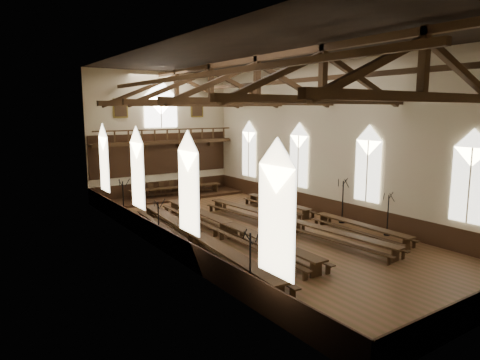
# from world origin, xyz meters

# --- Properties ---
(ground) EXTENTS (26.00, 26.00, 0.00)m
(ground) POSITION_xyz_m (0.00, 0.00, 0.00)
(ground) COLOR brown
(ground) RESTS_ON ground
(room_walls) EXTENTS (26.00, 26.00, 26.00)m
(room_walls) POSITION_xyz_m (0.00, 0.00, 6.46)
(room_walls) COLOR #B8B28B
(room_walls) RESTS_ON ground
(wainscot_band) EXTENTS (12.00, 26.00, 1.20)m
(wainscot_band) POSITION_xyz_m (0.00, 0.00, 0.60)
(wainscot_band) COLOR black
(wainscot_band) RESTS_ON ground
(side_windows) EXTENTS (11.85, 19.80, 4.50)m
(side_windows) POSITION_xyz_m (-0.00, -0.00, 3.74)
(side_windows) COLOR white
(side_windows) RESTS_ON room_walls
(end_window) EXTENTS (2.80, 0.12, 3.80)m
(end_window) POSITION_xyz_m (0.00, 12.90, 7.22)
(end_window) COLOR silver
(end_window) RESTS_ON room_walls
(minstrels_gallery) EXTENTS (11.80, 1.24, 3.70)m
(minstrels_gallery) POSITION_xyz_m (0.00, 12.66, 3.91)
(minstrels_gallery) COLOR #392412
(minstrels_gallery) RESTS_ON room_walls
(portraits) EXTENTS (7.75, 0.09, 1.45)m
(portraits) POSITION_xyz_m (0.00, 12.90, 7.10)
(portraits) COLOR brown
(portraits) RESTS_ON room_walls
(roof_trusses) EXTENTS (11.70, 25.70, 2.80)m
(roof_trusses) POSITION_xyz_m (0.00, -0.00, 8.22)
(roof_trusses) COLOR #392412
(roof_trusses) RESTS_ON room_walls
(refectory_row_a) EXTENTS (2.26, 15.14, 0.82)m
(refectory_row_a) POSITION_xyz_m (-4.34, -0.79, 0.60)
(refectory_row_a) COLOR #392412
(refectory_row_a) RESTS_ON ground
(refectory_row_b) EXTENTS (1.75, 14.76, 0.78)m
(refectory_row_b) POSITION_xyz_m (-1.90, 0.02, 0.57)
(refectory_row_b) COLOR #392412
(refectory_row_b) RESTS_ON ground
(refectory_row_c) EXTENTS (2.12, 14.34, 0.73)m
(refectory_row_c) POSITION_xyz_m (1.58, -0.98, 0.53)
(refectory_row_c) COLOR #392412
(refectory_row_c) RESTS_ON ground
(refectory_row_d) EXTENTS (1.47, 13.85, 0.69)m
(refectory_row_d) POSITION_xyz_m (4.29, -0.37, 0.50)
(refectory_row_d) COLOR #392412
(refectory_row_d) RESTS_ON ground
(dais) EXTENTS (11.40, 2.89, 0.19)m
(dais) POSITION_xyz_m (0.46, 11.40, 0.10)
(dais) COLOR black
(dais) RESTS_ON ground
(high_table) EXTENTS (7.58, 1.53, 0.71)m
(high_table) POSITION_xyz_m (0.46, 11.40, 0.79)
(high_table) COLOR #392412
(high_table) RESTS_ON dais
(high_chairs) EXTENTS (5.88, 0.48, 1.06)m
(high_chairs) POSITION_xyz_m (0.46, 12.14, 0.77)
(high_chairs) COLOR #392412
(high_chairs) RESTS_ON dais
(candelabrum_left_near) EXTENTS (0.80, 0.77, 2.66)m
(candelabrum_left_near) POSITION_xyz_m (-5.55, -7.10, 0.81)
(candelabrum_left_near) COLOR black
(candelabrum_left_near) RESTS_ON ground
(candelabrum_left_mid) EXTENTS (0.64, 0.71, 2.33)m
(candelabrum_left_mid) POSITION_xyz_m (-5.55, 1.17, 0.71)
(candelabrum_left_mid) COLOR black
(candelabrum_left_mid) RESTS_ON ground
(candelabrum_left_far) EXTENTS (0.77, 0.82, 2.71)m
(candelabrum_left_far) POSITION_xyz_m (-5.55, 6.56, 0.82)
(candelabrum_left_far) COLOR black
(candelabrum_left_far) RESTS_ON ground
(candelabrum_right_near) EXTENTS (0.72, 0.73, 2.44)m
(candelabrum_right_near) POSITION_xyz_m (5.55, -4.82, 0.74)
(candelabrum_right_near) COLOR black
(candelabrum_right_near) RESTS_ON ground
(candelabrum_right_mid) EXTENTS (0.84, 0.79, 2.79)m
(candelabrum_right_mid) POSITION_xyz_m (5.55, -1.50, 0.85)
(candelabrum_right_mid) COLOR black
(candelabrum_right_mid) RESTS_ON ground
(candelabrum_right_far) EXTENTS (0.77, 0.72, 2.55)m
(candelabrum_right_far) POSITION_xyz_m (5.55, 6.36, 0.77)
(candelabrum_right_far) COLOR black
(candelabrum_right_far) RESTS_ON ground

